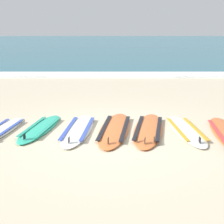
% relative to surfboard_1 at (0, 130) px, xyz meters
% --- Properties ---
extents(ground_plane, '(80.00, 80.00, 0.00)m').
position_rel_surfboard_1_xyz_m(ground_plane, '(2.34, -0.32, -0.04)').
color(ground_plane, beige).
extents(sea, '(80.00, 60.00, 0.10)m').
position_rel_surfboard_1_xyz_m(sea, '(2.34, 37.24, 0.01)').
color(sea, '#23667A').
rests_on(sea, ground).
extents(wave_foam_strip, '(80.00, 1.37, 0.11)m').
position_rel_surfboard_1_xyz_m(wave_foam_strip, '(2.34, 7.93, 0.02)').
color(wave_foam_strip, white).
rests_on(wave_foam_strip, ground).
extents(surfboard_1, '(0.78, 2.02, 0.18)m').
position_rel_surfboard_1_xyz_m(surfboard_1, '(0.00, 0.00, 0.00)').
color(surfboard_1, silver).
rests_on(surfboard_1, ground).
extents(surfboard_2, '(0.86, 2.13, 0.18)m').
position_rel_surfboard_1_xyz_m(surfboard_2, '(0.82, 0.14, -0.00)').
color(surfboard_2, '#2DB793').
rests_on(surfboard_2, ground).
extents(surfboard_3, '(0.77, 2.34, 0.18)m').
position_rel_surfboard_1_xyz_m(surfboard_3, '(1.67, 0.04, -0.00)').
color(surfboard_3, white).
rests_on(surfboard_3, ground).
extents(surfboard_4, '(0.95, 2.58, 0.18)m').
position_rel_surfboard_1_xyz_m(surfboard_4, '(2.47, 0.08, -0.00)').
color(surfboard_4, orange).
rests_on(surfboard_4, ground).
extents(surfboard_5, '(1.06, 2.54, 0.18)m').
position_rel_surfboard_1_xyz_m(surfboard_5, '(3.21, 0.06, -0.00)').
color(surfboard_5, orange).
rests_on(surfboard_5, ground).
extents(surfboard_6, '(0.71, 2.25, 0.18)m').
position_rel_surfboard_1_xyz_m(surfboard_6, '(4.02, 0.00, -0.00)').
color(surfboard_6, silver).
rests_on(surfboard_6, ground).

